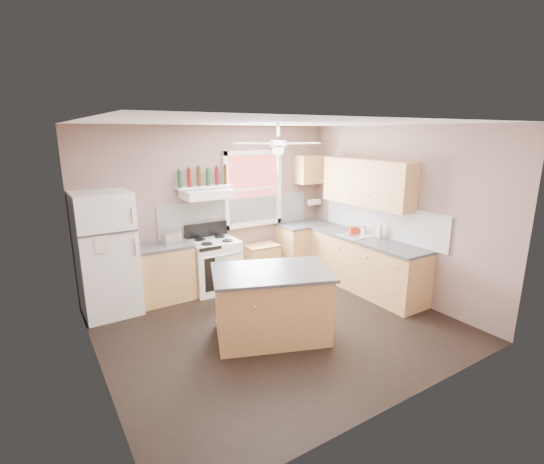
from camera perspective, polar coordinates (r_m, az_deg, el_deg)
floor at (r=5.60m, az=0.80°, el=-13.30°), size 4.50×4.50×0.00m
ceiling at (r=4.96m, az=0.91°, el=15.54°), size 4.50×4.50×0.00m
wall_back at (r=6.86m, az=-8.46°, el=3.71°), size 4.50×0.05×2.70m
wall_right at (r=6.61m, az=17.63°, el=2.79°), size 0.05×4.00×2.70m
wall_left at (r=4.35m, az=-25.15°, el=-3.68°), size 0.05×4.00×2.70m
backsplash_back at (r=7.05m, az=-4.93°, el=2.65°), size 2.90×0.03×0.55m
backsplash_right at (r=6.81m, az=15.38°, el=1.76°), size 0.03×2.60×0.55m
window_view at (r=7.11m, az=-2.84°, el=6.27°), size 1.00×0.02×1.20m
window_frame at (r=7.09m, az=-2.73°, el=6.24°), size 1.16×0.07×1.36m
refrigerator at (r=6.11m, az=-22.86°, el=-2.95°), size 0.77×0.75×1.79m
base_cabinet_left at (r=6.45m, az=-15.62°, el=-5.83°), size 0.90×0.60×0.86m
counter_left at (r=6.32m, az=-15.90°, el=-1.99°), size 0.92×0.62×0.04m
toaster at (r=6.31m, az=-14.37°, el=-0.87°), size 0.31×0.22×0.18m
stove at (r=6.66m, az=-8.31°, el=-4.80°), size 0.79×0.67×0.86m
range_hood at (r=6.47m, az=-9.41°, el=5.48°), size 0.78×0.50×0.14m
bottle_shelf at (r=6.57m, az=-9.86°, el=6.46°), size 0.90×0.26×0.03m
cart at (r=7.24m, az=-1.49°, el=-4.19°), size 0.61×0.42×0.59m
base_cabinet_corner at (r=7.67m, az=4.83°, el=-2.12°), size 1.00×0.60×0.86m
base_cabinet_right at (r=6.80m, az=13.34°, el=-4.64°), size 0.60×2.20×0.86m
counter_corner at (r=7.56m, az=4.90°, el=1.15°), size 1.02×0.62×0.04m
counter_right at (r=6.66m, az=13.50°, el=-0.99°), size 0.62×2.22×0.04m
sink at (r=6.79m, az=12.30°, el=-0.50°), size 0.55×0.45×0.03m
faucet at (r=6.89m, az=13.29°, el=0.29°), size 0.03×0.03×0.14m
upper_cabinet_right at (r=6.73m, az=13.56°, el=6.97°), size 0.33×1.80×0.76m
upper_cabinet_corner at (r=7.62m, az=5.69°, el=9.02°), size 0.60×0.33×0.52m
paper_towel at (r=7.80m, az=6.13°, el=4.31°), size 0.26×0.12×0.12m
island at (r=5.15m, az=-0.07°, el=-10.54°), size 1.61×1.32×0.86m
island_top at (r=4.97m, az=-0.07°, el=-5.84°), size 1.72×1.43×0.04m
ceiling_fan_hub at (r=4.96m, az=0.90°, el=12.66°), size 0.20×0.20×0.08m
soap_bottle at (r=6.69m, az=15.39°, el=0.29°), size 0.14×0.14×0.26m
red_caddy at (r=6.97m, az=11.86°, el=0.37°), size 0.21×0.18×0.10m
wine_bottles at (r=6.55m, az=-9.86°, el=7.86°), size 0.86×0.06×0.31m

